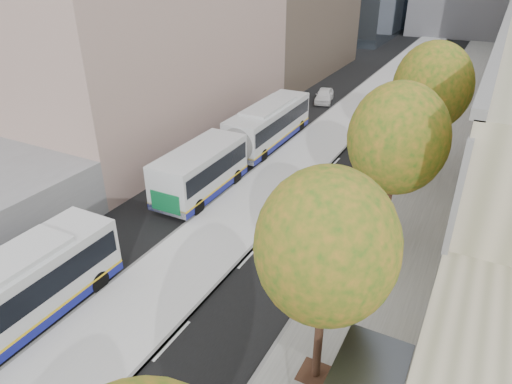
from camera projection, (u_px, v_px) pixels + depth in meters
The scene contains 7 objects.
bus_platform at pixel (328, 134), 35.70m from camera, with size 4.25×150.00×0.15m, color silver.
sidewalk at pixel (435, 153), 32.41m from camera, with size 4.75×150.00×0.08m, color slate.
tree_c at pixel (326, 247), 12.98m from camera, with size 4.20×4.20×7.28m.
tree_d at pixel (398, 139), 19.92m from camera, with size 4.40×4.40×7.60m.
tree_e at pixel (432, 87), 26.87m from camera, with size 4.60×4.60×7.92m.
bus_far at pixel (244, 141), 30.42m from camera, with size 2.73×17.25×2.87m.
distant_car at pixel (324, 95), 43.43m from camera, with size 1.54×3.83×1.30m, color white.
Camera 1 is at (6.85, 2.54, 12.67)m, focal length 32.00 mm.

